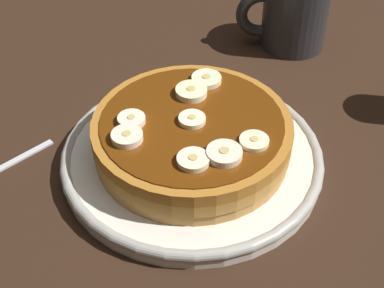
{
  "coord_description": "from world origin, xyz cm",
  "views": [
    {
      "loc": [
        0.8,
        44.87,
        43.37
      ],
      "look_at": [
        0.0,
        0.0,
        2.95
      ],
      "focal_mm": 53.67,
      "sensor_mm": 36.0,
      "label": 1
    }
  ],
  "objects_px": {
    "banana_slice_7": "(206,80)",
    "coffee_mug": "(292,13)",
    "banana_slice_4": "(224,154)",
    "banana_slice_6": "(254,141)",
    "banana_slice_1": "(127,137)",
    "banana_slice_2": "(188,92)",
    "banana_slice_5": "(132,118)",
    "pancake_stack": "(192,138)",
    "plate": "(192,157)",
    "banana_slice_0": "(193,120)",
    "banana_slice_3": "(192,160)"
  },
  "relations": [
    {
      "from": "plate",
      "to": "coffee_mug",
      "type": "height_order",
      "value": "coffee_mug"
    },
    {
      "from": "banana_slice_4",
      "to": "banana_slice_6",
      "type": "height_order",
      "value": "banana_slice_4"
    },
    {
      "from": "plate",
      "to": "banana_slice_3",
      "type": "relative_size",
      "value": 8.95
    },
    {
      "from": "banana_slice_0",
      "to": "banana_slice_1",
      "type": "distance_m",
      "value": 0.07
    },
    {
      "from": "banana_slice_7",
      "to": "pancake_stack",
      "type": "bearing_deg",
      "value": 75.7
    },
    {
      "from": "coffee_mug",
      "to": "banana_slice_7",
      "type": "bearing_deg",
      "value": 54.63
    },
    {
      "from": "banana_slice_1",
      "to": "banana_slice_7",
      "type": "distance_m",
      "value": 0.13
    },
    {
      "from": "pancake_stack",
      "to": "banana_slice_6",
      "type": "xyz_separation_m",
      "value": [
        -0.06,
        0.03,
        0.02
      ]
    },
    {
      "from": "banana_slice_1",
      "to": "banana_slice_6",
      "type": "distance_m",
      "value": 0.12
    },
    {
      "from": "plate",
      "to": "banana_slice_4",
      "type": "bearing_deg",
      "value": 119.35
    },
    {
      "from": "plate",
      "to": "banana_slice_3",
      "type": "distance_m",
      "value": 0.08
    },
    {
      "from": "banana_slice_3",
      "to": "banana_slice_6",
      "type": "relative_size",
      "value": 1.07
    },
    {
      "from": "pancake_stack",
      "to": "coffee_mug",
      "type": "bearing_deg",
      "value": -120.09
    },
    {
      "from": "pancake_stack",
      "to": "banana_slice_6",
      "type": "height_order",
      "value": "banana_slice_6"
    },
    {
      "from": "plate",
      "to": "banana_slice_1",
      "type": "relative_size",
      "value": 8.88
    },
    {
      "from": "banana_slice_3",
      "to": "banana_slice_0",
      "type": "bearing_deg",
      "value": -91.67
    },
    {
      "from": "banana_slice_3",
      "to": "banana_slice_7",
      "type": "distance_m",
      "value": 0.13
    },
    {
      "from": "plate",
      "to": "banana_slice_0",
      "type": "xyz_separation_m",
      "value": [
        -0.0,
        0.0,
        0.05
      ]
    },
    {
      "from": "pancake_stack",
      "to": "banana_slice_0",
      "type": "bearing_deg",
      "value": 162.16
    },
    {
      "from": "banana_slice_6",
      "to": "banana_slice_5",
      "type": "bearing_deg",
      "value": -17.05
    },
    {
      "from": "banana_slice_0",
      "to": "banana_slice_6",
      "type": "height_order",
      "value": "same"
    },
    {
      "from": "banana_slice_2",
      "to": "banana_slice_3",
      "type": "xyz_separation_m",
      "value": [
        -0.0,
        0.11,
        -0.0
      ]
    },
    {
      "from": "pancake_stack",
      "to": "banana_slice_7",
      "type": "bearing_deg",
      "value": -104.3
    },
    {
      "from": "banana_slice_3",
      "to": "banana_slice_5",
      "type": "distance_m",
      "value": 0.09
    },
    {
      "from": "banana_slice_7",
      "to": "banana_slice_5",
      "type": "bearing_deg",
      "value": 39.83
    },
    {
      "from": "banana_slice_4",
      "to": "banana_slice_0",
      "type": "bearing_deg",
      "value": -61.14
    },
    {
      "from": "plate",
      "to": "banana_slice_0",
      "type": "bearing_deg",
      "value": 143.15
    },
    {
      "from": "banana_slice_3",
      "to": "coffee_mug",
      "type": "distance_m",
      "value": 0.33
    },
    {
      "from": "banana_slice_5",
      "to": "plate",
      "type": "bearing_deg",
      "value": 176.74
    },
    {
      "from": "banana_slice_2",
      "to": "pancake_stack",
      "type": "bearing_deg",
      "value": 93.27
    },
    {
      "from": "banana_slice_1",
      "to": "banana_slice_7",
      "type": "xyz_separation_m",
      "value": [
        -0.08,
        -0.1,
        -0.0
      ]
    },
    {
      "from": "coffee_mug",
      "to": "banana_slice_2",
      "type": "bearing_deg",
      "value": 53.96
    },
    {
      "from": "banana_slice_4",
      "to": "banana_slice_6",
      "type": "xyz_separation_m",
      "value": [
        -0.03,
        -0.02,
        -0.0
      ]
    },
    {
      "from": "banana_slice_2",
      "to": "banana_slice_7",
      "type": "distance_m",
      "value": 0.03
    },
    {
      "from": "banana_slice_1",
      "to": "banana_slice_2",
      "type": "xyz_separation_m",
      "value": [
        -0.06,
        -0.07,
        0.0
      ]
    },
    {
      "from": "banana_slice_7",
      "to": "banana_slice_2",
      "type": "bearing_deg",
      "value": 49.42
    },
    {
      "from": "banana_slice_0",
      "to": "banana_slice_5",
      "type": "height_order",
      "value": "same"
    },
    {
      "from": "banana_slice_0",
      "to": "banana_slice_6",
      "type": "relative_size",
      "value": 0.95
    },
    {
      "from": "pancake_stack",
      "to": "banana_slice_3",
      "type": "relative_size",
      "value": 6.85
    },
    {
      "from": "banana_slice_2",
      "to": "banana_slice_7",
      "type": "relative_size",
      "value": 1.03
    },
    {
      "from": "banana_slice_7",
      "to": "coffee_mug",
      "type": "height_order",
      "value": "coffee_mug"
    },
    {
      "from": "banana_slice_0",
      "to": "banana_slice_3",
      "type": "relative_size",
      "value": 0.89
    },
    {
      "from": "pancake_stack",
      "to": "banana_slice_4",
      "type": "bearing_deg",
      "value": 119.87
    },
    {
      "from": "banana_slice_3",
      "to": "banana_slice_5",
      "type": "relative_size",
      "value": 1.1
    },
    {
      "from": "banana_slice_0",
      "to": "banana_slice_2",
      "type": "distance_m",
      "value": 0.05
    },
    {
      "from": "banana_slice_3",
      "to": "banana_slice_7",
      "type": "height_order",
      "value": "same"
    },
    {
      "from": "banana_slice_4",
      "to": "banana_slice_6",
      "type": "distance_m",
      "value": 0.04
    },
    {
      "from": "banana_slice_7",
      "to": "coffee_mug",
      "type": "distance_m",
      "value": 0.21
    },
    {
      "from": "banana_slice_0",
      "to": "coffee_mug",
      "type": "height_order",
      "value": "coffee_mug"
    },
    {
      "from": "banana_slice_0",
      "to": "banana_slice_4",
      "type": "relative_size",
      "value": 0.8
    }
  ]
}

